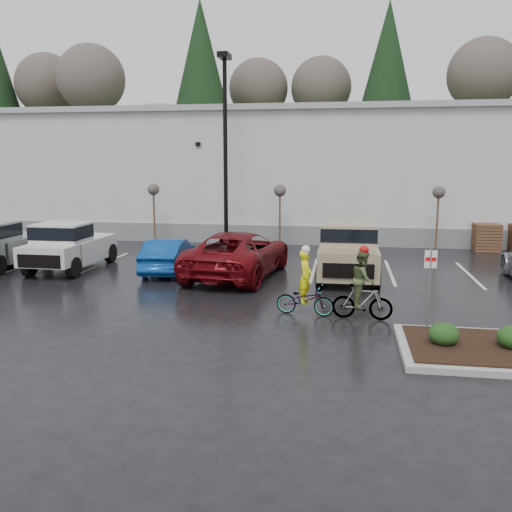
% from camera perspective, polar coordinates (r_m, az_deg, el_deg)
% --- Properties ---
extents(ground, '(120.00, 120.00, 0.00)m').
position_cam_1_polar(ground, '(14.33, 2.27, -7.74)').
color(ground, black).
rests_on(ground, ground).
extents(warehouse, '(60.50, 15.50, 7.20)m').
position_cam_1_polar(warehouse, '(35.58, 6.71, 8.83)').
color(warehouse, silver).
rests_on(warehouse, ground).
extents(wooded_ridge, '(80.00, 25.00, 6.00)m').
position_cam_1_polar(wooded_ridge, '(58.58, 7.75, 8.64)').
color(wooded_ridge, '#233616').
rests_on(wooded_ridge, ground).
extents(lamppost, '(0.50, 1.00, 9.22)m').
position_cam_1_polar(lamppost, '(26.19, -3.26, 12.92)').
color(lamppost, black).
rests_on(lamppost, ground).
extents(sapling_west, '(0.60, 0.60, 3.20)m').
position_cam_1_polar(sapling_west, '(28.29, -10.74, 6.55)').
color(sapling_west, '#452A1B').
rests_on(sapling_west, ground).
extents(sapling_mid, '(0.60, 0.60, 3.20)m').
position_cam_1_polar(sapling_mid, '(26.78, 2.53, 6.53)').
color(sapling_mid, '#452A1B').
rests_on(sapling_mid, ground).
extents(sapling_east, '(0.60, 0.60, 3.20)m').
position_cam_1_polar(sapling_east, '(26.95, 18.67, 6.04)').
color(sapling_east, '#452A1B').
rests_on(sapling_east, ground).
extents(pallet_stack_a, '(1.20, 1.20, 1.35)m').
position_cam_1_polar(pallet_stack_a, '(28.62, 23.06, 1.83)').
color(pallet_stack_a, '#452A1B').
rests_on(pallet_stack_a, ground).
extents(shrub_a, '(0.70, 0.70, 0.52)m').
position_cam_1_polar(shrub_a, '(13.36, 19.18, -7.77)').
color(shrub_a, black).
rests_on(shrub_a, curb_island).
extents(fire_lane_sign, '(0.30, 0.05, 2.20)m').
position_cam_1_polar(fire_lane_sign, '(14.22, 17.81, -2.49)').
color(fire_lane_sign, gray).
rests_on(fire_lane_sign, ground).
extents(pickup_silver, '(2.10, 5.20, 1.96)m').
position_cam_1_polar(pickup_silver, '(24.85, -25.01, 1.26)').
color(pickup_silver, '#A5A9AD').
rests_on(pickup_silver, ground).
extents(pickup_white, '(2.10, 5.20, 1.96)m').
position_cam_1_polar(pickup_white, '(23.33, -18.66, 1.16)').
color(pickup_white, silver).
rests_on(pickup_white, ground).
extents(car_blue, '(1.75, 4.19, 1.35)m').
position_cam_1_polar(car_blue, '(21.67, -9.16, 0.10)').
color(car_blue, '#0D3F8F').
rests_on(car_blue, ground).
extents(car_red, '(3.60, 6.49, 1.72)m').
position_cam_1_polar(car_red, '(20.63, -1.88, 0.24)').
color(car_red, '#68090F').
rests_on(car_red, ground).
extents(suv_tan, '(2.20, 5.10, 2.06)m').
position_cam_1_polar(suv_tan, '(20.64, 9.68, 0.59)').
color(suv_tan, tan).
rests_on(suv_tan, ground).
extents(cyclist_hivis, '(1.73, 0.82, 2.02)m').
position_cam_1_polar(cyclist_hivis, '(15.53, 5.19, -3.91)').
color(cyclist_hivis, '#3F3F44').
rests_on(cyclist_hivis, ground).
extents(cyclist_olive, '(1.63, 0.79, 2.09)m').
position_cam_1_polar(cyclist_olive, '(15.29, 11.15, -3.76)').
color(cyclist_olive, '#3F3F44').
rests_on(cyclist_olive, ground).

